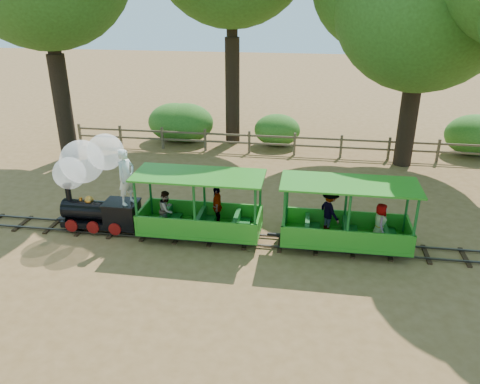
# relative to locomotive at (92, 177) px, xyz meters

# --- Properties ---
(ground) EXTENTS (90.00, 90.00, 0.00)m
(ground) POSITION_rel_locomotive_xyz_m (4.54, -0.07, -1.71)
(ground) COLOR olive
(ground) RESTS_ON ground
(track) EXTENTS (22.00, 1.00, 0.10)m
(track) POSITION_rel_locomotive_xyz_m (4.54, -0.07, -1.64)
(track) COLOR #3F3D3A
(track) RESTS_ON ground
(locomotive) EXTENTS (2.72, 1.25, 3.05)m
(locomotive) POSITION_rel_locomotive_xyz_m (0.00, 0.00, 0.00)
(locomotive) COLOR black
(locomotive) RESTS_ON ground
(carriage_front) EXTENTS (3.64, 1.49, 1.89)m
(carriage_front) POSITION_rel_locomotive_xyz_m (3.14, -0.07, -0.93)
(carriage_front) COLOR #2B8B1E
(carriage_front) RESTS_ON track
(carriage_rear) EXTENTS (3.64, 1.54, 1.89)m
(carriage_rear) POSITION_rel_locomotive_xyz_m (7.30, -0.00, -0.91)
(carriage_rear) COLOR #2B8B1E
(carriage_rear) RESTS_ON track
(fence) EXTENTS (18.10, 0.10, 1.00)m
(fence) POSITION_rel_locomotive_xyz_m (4.54, 7.93, -1.13)
(fence) COLOR brown
(fence) RESTS_ON ground
(shrub_west) EXTENTS (2.62, 2.02, 1.81)m
(shrub_west) POSITION_rel_locomotive_xyz_m (-0.20, 9.23, -0.81)
(shrub_west) COLOR #2D6B1E
(shrub_west) RESTS_ON ground
(shrub_mid_w) EXTENTS (2.63, 2.02, 1.82)m
(shrub_mid_w) POSITION_rel_locomotive_xyz_m (0.32, 9.23, -0.80)
(shrub_mid_w) COLOR #2D6B1E
(shrub_mid_w) RESTS_ON ground
(shrub_mid_e) EXTENTS (2.13, 1.64, 1.47)m
(shrub_mid_e) POSITION_rel_locomotive_xyz_m (4.66, 9.23, -0.98)
(shrub_mid_e) COLOR #2D6B1E
(shrub_mid_e) RESTS_ON ground
(shrub_east) EXTENTS (2.57, 1.97, 1.78)m
(shrub_east) POSITION_rel_locomotive_xyz_m (13.30, 9.23, -0.82)
(shrub_east) COLOR #2D6B1E
(shrub_east) RESTS_ON ground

